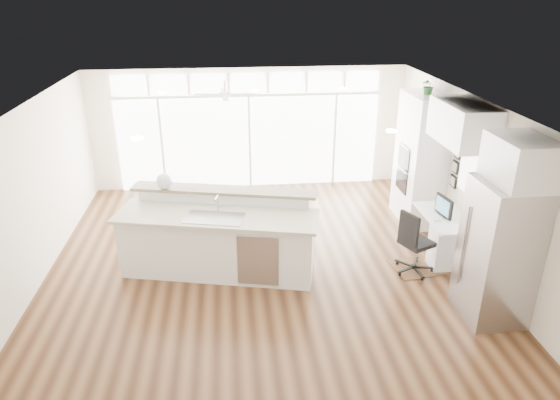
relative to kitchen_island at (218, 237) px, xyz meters
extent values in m
cube|color=#3E2313|center=(0.71, -0.18, -0.64)|extent=(7.00, 8.00, 0.02)
cube|color=white|center=(0.71, -0.18, 2.07)|extent=(7.00, 8.00, 0.02)
cube|color=white|center=(0.71, 3.82, 0.72)|extent=(7.00, 0.04, 2.70)
cube|color=white|center=(0.71, -4.18, 0.72)|extent=(7.00, 0.04, 2.70)
cube|color=white|center=(-2.79, -0.18, 0.72)|extent=(0.04, 8.00, 2.70)
cube|color=white|center=(4.21, -0.18, 0.72)|extent=(0.04, 8.00, 2.70)
cube|color=white|center=(0.71, 3.76, 0.42)|extent=(5.80, 0.06, 2.08)
cube|color=white|center=(0.71, 3.76, 1.75)|extent=(5.90, 0.06, 0.40)
cube|color=white|center=(4.17, 0.12, 0.92)|extent=(0.04, 0.85, 0.85)
cube|color=silver|center=(0.21, 2.62, 1.85)|extent=(1.16, 1.16, 0.32)
cube|color=silver|center=(0.71, 0.02, 2.05)|extent=(3.40, 3.00, 0.02)
cube|color=white|center=(3.88, 1.62, 0.62)|extent=(0.64, 1.20, 2.50)
cube|color=white|center=(3.84, 0.12, -0.25)|extent=(0.72, 1.30, 0.76)
cube|color=white|center=(3.88, 0.12, 1.72)|extent=(0.64, 1.30, 0.64)
cube|color=#A6A6AB|center=(3.82, -1.53, 0.37)|extent=(0.76, 0.90, 2.00)
cube|color=white|center=(3.88, -1.53, 1.67)|extent=(0.64, 0.90, 0.60)
cube|color=black|center=(4.17, 0.74, 0.77)|extent=(0.06, 0.22, 0.80)
cube|color=white|center=(0.00, 0.00, 0.00)|extent=(3.37, 1.90, 1.26)
cube|color=#3B2212|center=(3.33, -0.21, -0.63)|extent=(1.00, 0.79, 0.01)
cube|color=black|center=(3.17, -0.31, -0.10)|extent=(0.72, 0.70, 1.07)
sphere|color=white|center=(-0.83, 0.61, 0.76)|extent=(0.31, 0.31, 0.26)
cube|color=black|center=(3.76, 0.12, 0.32)|extent=(0.15, 0.45, 0.37)
cube|color=white|center=(3.59, 0.12, 0.14)|extent=(0.14, 0.34, 0.02)
imported|color=#275C28|center=(3.88, 1.62, 1.99)|extent=(0.28, 0.31, 0.24)
camera|label=1|loc=(0.25, -7.11, 3.71)|focal=32.00mm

